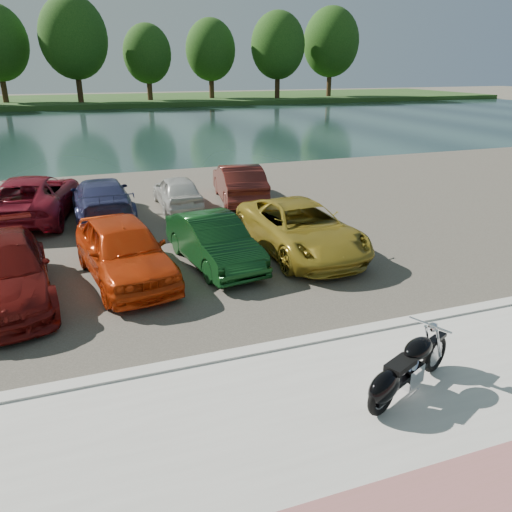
{
  "coord_description": "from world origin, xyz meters",
  "views": [
    {
      "loc": [
        -4.18,
        -5.63,
        5.12
      ],
      "look_at": [
        -0.69,
        4.21,
        1.1
      ],
      "focal_mm": 35.0,
      "sensor_mm": 36.0,
      "label": 1
    }
  ],
  "objects": [
    {
      "name": "car_12",
      "position": [
        -0.83,
        12.68,
        0.65
      ],
      "size": [
        1.47,
        3.61,
        1.23
      ],
      "primitive_type": "imported",
      "rotation": [
        0.0,
        0.0,
        3.15
      ],
      "color": "silver",
      "rests_on": "parking_lot"
    },
    {
      "name": "car_3",
      "position": [
        -6.12,
        6.06,
        0.75
      ],
      "size": [
        2.59,
        5.12,
        1.43
      ],
      "primitive_type": "imported",
      "rotation": [
        0.0,
        0.0,
        0.12
      ],
      "color": "#60100D",
      "rests_on": "parking_lot"
    },
    {
      "name": "car_4",
      "position": [
        -3.4,
        6.42,
        0.81
      ],
      "size": [
        2.51,
        4.76,
        1.54
      ],
      "primitive_type": "imported",
      "rotation": [
        0.0,
        0.0,
        0.16
      ],
      "color": "red",
      "rests_on": "parking_lot"
    },
    {
      "name": "car_11",
      "position": [
        -3.59,
        12.24,
        0.74
      ],
      "size": [
        2.11,
        4.87,
        1.39
      ],
      "primitive_type": "imported",
      "rotation": [
        0.0,
        0.0,
        3.18
      ],
      "color": "navy",
      "rests_on": "parking_lot"
    },
    {
      "name": "car_6",
      "position": [
        1.56,
        6.72,
        0.75
      ],
      "size": [
        2.54,
        5.21,
        1.43
      ],
      "primitive_type": "imported",
      "rotation": [
        0.0,
        0.0,
        0.03
      ],
      "color": "olive",
      "rests_on": "parking_lot"
    },
    {
      "name": "motorcycle",
      "position": [
        0.27,
        -0.08,
        0.56
      ],
      "size": [
        2.19,
        1.18,
        1.05
      ],
      "rotation": [
        0.0,
        0.0,
        0.43
      ],
      "color": "black",
      "rests_on": "promenade"
    },
    {
      "name": "far_bank",
      "position": [
        0.0,
        72.0,
        0.3
      ],
      "size": [
        120.0,
        24.0,
        0.6
      ],
      "primitive_type": "cube",
      "color": "#204117",
      "rests_on": "ground"
    },
    {
      "name": "ground",
      "position": [
        0.0,
        0.0,
        0.0
      ],
      "size": [
        200.0,
        200.0,
        0.0
      ],
      "primitive_type": "plane",
      "color": "#595447",
      "rests_on": "ground"
    },
    {
      "name": "car_13",
      "position": [
        1.65,
        12.81,
        0.77
      ],
      "size": [
        2.14,
        4.62,
        1.47
      ],
      "primitive_type": "imported",
      "rotation": [
        0.0,
        0.0,
        3.01
      ],
      "color": "#4F1915",
      "rests_on": "parking_lot"
    },
    {
      "name": "car_10",
      "position": [
        -5.85,
        12.95,
        0.8
      ],
      "size": [
        3.39,
        5.82,
        1.52
      ],
      "primitive_type": "imported",
      "rotation": [
        0.0,
        0.0,
        2.98
      ],
      "color": "maroon",
      "rests_on": "parking_lot"
    },
    {
      "name": "parking_lot",
      "position": [
        0.0,
        11.0,
        0.02
      ],
      "size": [
        60.0,
        18.0,
        0.04
      ],
      "primitive_type": "cube",
      "color": "#433F36",
      "rests_on": "ground"
    },
    {
      "name": "car_5",
      "position": [
        -1.03,
        6.62,
        0.7
      ],
      "size": [
        1.96,
        4.16,
        1.32
      ],
      "primitive_type": "imported",
      "rotation": [
        0.0,
        0.0,
        0.14
      ],
      "color": "#0F3815",
      "rests_on": "parking_lot"
    },
    {
      "name": "far_trees",
      "position": [
        4.36,
        65.79,
        7.49
      ],
      "size": [
        70.25,
        10.68,
        12.52
      ],
      "color": "#342113",
      "rests_on": "far_bank"
    },
    {
      "name": "kerb",
      "position": [
        0.0,
        2.0,
        0.07
      ],
      "size": [
        60.0,
        0.3,
        0.14
      ],
      "primitive_type": "cube",
      "color": "#B8B5AD",
      "rests_on": "ground"
    },
    {
      "name": "river",
      "position": [
        0.0,
        40.0,
        0.0
      ],
      "size": [
        120.0,
        40.0,
        0.0
      ],
      "primitive_type": "cube",
      "color": "#192E2D",
      "rests_on": "ground"
    },
    {
      "name": "promenade",
      "position": [
        0.0,
        -1.0,
        0.05
      ],
      "size": [
        60.0,
        6.0,
        0.1
      ],
      "primitive_type": "cube",
      "color": "#B8B5AD",
      "rests_on": "ground"
    }
  ]
}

